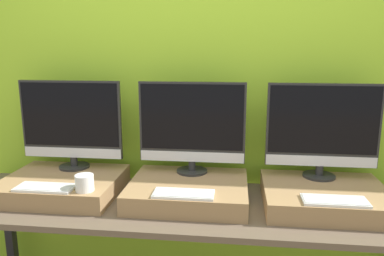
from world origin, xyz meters
name	(u,v)px	position (x,y,z in m)	size (l,w,h in m)	color
wall_back	(196,79)	(0.00, 0.73, 1.30)	(8.00, 0.04, 2.60)	#9ED12D
workbench	(187,214)	(0.00, 0.33, 0.64)	(2.47, 0.66, 0.70)	brown
wooden_riser_left	(63,185)	(-0.69, 0.38, 0.75)	(0.61, 0.51, 0.10)	#99754C
monitor_left	(71,122)	(-0.69, 0.54, 1.07)	(0.58, 0.17, 0.50)	#282828
keyboard_left	(45,187)	(-0.69, 0.20, 0.81)	(0.29, 0.12, 0.01)	silver
mug	(85,183)	(-0.48, 0.20, 0.84)	(0.09, 0.09, 0.08)	white
wooden_riser_center	(188,191)	(0.00, 0.38, 0.75)	(0.61, 0.51, 0.10)	#99754C
monitor_center	(192,125)	(0.00, 0.54, 1.07)	(0.58, 0.17, 0.50)	#282828
keyboard_center	(184,194)	(0.00, 0.20, 0.81)	(0.29, 0.12, 0.01)	silver
wooden_riser_right	(325,197)	(0.69, 0.38, 0.75)	(0.61, 0.51, 0.10)	#99754C
monitor_right	(322,128)	(0.69, 0.54, 1.07)	(0.58, 0.17, 0.50)	#282828
keyboard_right	(335,201)	(0.69, 0.20, 0.81)	(0.29, 0.12, 0.01)	silver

